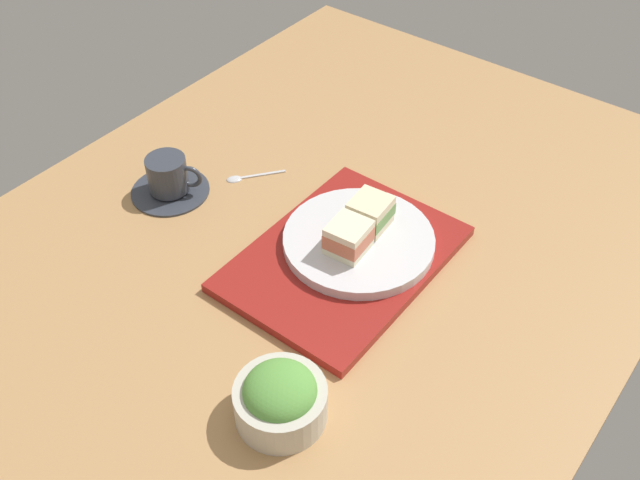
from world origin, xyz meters
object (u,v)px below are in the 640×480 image
at_px(sandwich_near, 348,237).
at_px(teaspoon, 243,177).
at_px(sandwich_far, 370,213).
at_px(coffee_cup, 169,179).
at_px(sandwich_plate, 359,241).
at_px(salad_bowl, 280,398).

height_order(sandwich_near, teaspoon, sandwich_near).
height_order(sandwich_far, coffee_cup, sandwich_far).
bearing_deg(sandwich_plate, sandwich_far, 5.22).
xyz_separation_m(sandwich_far, teaspoon, (-0.01, 0.27, -0.06)).
distance_m(sandwich_near, salad_bowl, 0.29).
bearing_deg(sandwich_near, sandwich_plate, 5.22).
bearing_deg(salad_bowl, coffee_cup, 62.75).
xyz_separation_m(sandwich_near, teaspoon, (0.06, 0.27, -0.05)).
relative_size(salad_bowl, coffee_cup, 0.88).
relative_size(sandwich_plate, teaspoon, 2.59).
distance_m(sandwich_far, coffee_cup, 0.36).
relative_size(sandwich_far, salad_bowl, 0.58).
distance_m(sandwich_plate, teaspoon, 0.27).
relative_size(sandwich_near, coffee_cup, 0.49).
distance_m(sandwich_near, coffee_cup, 0.35).
bearing_deg(coffee_cup, salad_bowl, -117.25).
xyz_separation_m(coffee_cup, teaspoon, (0.11, -0.07, -0.03)).
distance_m(salad_bowl, coffee_cup, 0.50).
bearing_deg(coffee_cup, sandwich_plate, -77.31).
bearing_deg(sandwich_far, coffee_cup, 107.90).
xyz_separation_m(sandwich_far, coffee_cup, (-0.11, 0.34, -0.03)).
relative_size(sandwich_plate, sandwich_near, 3.59).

